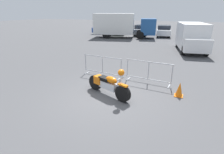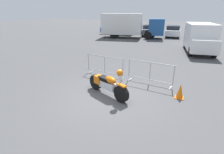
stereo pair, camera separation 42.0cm
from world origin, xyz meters
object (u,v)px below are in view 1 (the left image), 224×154
at_px(parked_car_green, 121,29).
at_px(pedestrian, 184,32).
at_px(crowd_barrier_near, 102,66).
at_px(crowd_barrier_far, 148,72).
at_px(box_truck, 121,25).
at_px(parked_car_white, 164,31).
at_px(motorcycle, 108,84).
at_px(traffic_cone, 179,89).
at_px(delivery_van, 192,36).
at_px(parked_car_blue, 102,28).
at_px(parked_car_silver, 141,30).

bearing_deg(parked_car_green, pedestrian, -114.96).
bearing_deg(crowd_barrier_near, crowd_barrier_far, 0.00).
xyz_separation_m(box_truck, parked_car_white, (4.91, 3.73, -0.89)).
distance_m(parked_car_white, pedestrian, 3.87).
distance_m(motorcycle, parked_car_white, 19.56).
height_order(crowd_barrier_near, traffic_cone, crowd_barrier_near).
distance_m(delivery_van, parked_car_white, 9.51).
bearing_deg(delivery_van, pedestrian, 176.71).
xyz_separation_m(delivery_van, parked_car_blue, (-13.01, 8.90, -0.50)).
bearing_deg(delivery_van, box_truck, -132.65).
xyz_separation_m(motorcycle, traffic_cone, (2.68, 1.05, -0.19)).
xyz_separation_m(box_truck, delivery_van, (8.38, -5.12, -0.39)).
xyz_separation_m(parked_car_green, parked_car_white, (6.36, -0.02, -0.02)).
distance_m(parked_car_green, pedestrian, 9.44).
distance_m(crowd_barrier_near, traffic_cone, 3.99).
bearing_deg(box_truck, pedestrian, -7.95).
height_order(parked_car_green, traffic_cone, parked_car_green).
relative_size(motorcycle, box_truck, 0.27).
bearing_deg(motorcycle, parked_car_silver, 121.68).
distance_m(crowd_barrier_far, parked_car_white, 17.72).
bearing_deg(parked_car_green, traffic_cone, -160.01).
relative_size(motorcycle, crowd_barrier_far, 0.96).
xyz_separation_m(motorcycle, parked_car_green, (-6.90, 19.57, 0.28)).
xyz_separation_m(motorcycle, crowd_barrier_near, (-1.21, 1.93, 0.07)).
bearing_deg(crowd_barrier_far, parked_car_green, 114.67).
height_order(crowd_barrier_near, parked_car_blue, parked_car_blue).
height_order(parked_car_silver, pedestrian, pedestrian).
relative_size(box_truck, parked_car_silver, 1.80).
bearing_deg(box_truck, parked_car_silver, 50.05).
distance_m(crowd_barrier_far, parked_car_green, 19.42).
distance_m(crowd_barrier_far, parked_car_blue, 20.98).
height_order(motorcycle, delivery_van, delivery_van).
bearing_deg(pedestrian, parked_car_green, -1.66).
relative_size(crowd_barrier_near, delivery_van, 0.42).
xyz_separation_m(parked_car_blue, pedestrian, (12.17, -2.89, 0.18)).
relative_size(crowd_barrier_far, parked_car_blue, 0.50).
bearing_deg(motorcycle, crowd_barrier_near, 142.95).
xyz_separation_m(crowd_barrier_near, parked_car_blue, (-8.87, 17.69, 0.19)).
bearing_deg(delivery_van, crowd_barrier_far, -22.35).
xyz_separation_m(crowd_barrier_near, traffic_cone, (3.88, -0.87, -0.27)).
xyz_separation_m(delivery_van, parked_car_silver, (-6.65, 8.79, -0.51)).
bearing_deg(box_truck, parked_car_white, 22.49).
distance_m(motorcycle, parked_car_green, 20.76).
bearing_deg(crowd_barrier_far, parked_car_white, 95.65).
height_order(crowd_barrier_far, parked_car_green, parked_car_green).
relative_size(delivery_van, parked_car_white, 1.17).
bearing_deg(parked_car_blue, crowd_barrier_near, -160.72).
bearing_deg(pedestrian, box_truck, 22.67).
xyz_separation_m(box_truck, parked_car_blue, (-4.63, 3.79, -0.89)).
distance_m(crowd_barrier_near, pedestrian, 15.16).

